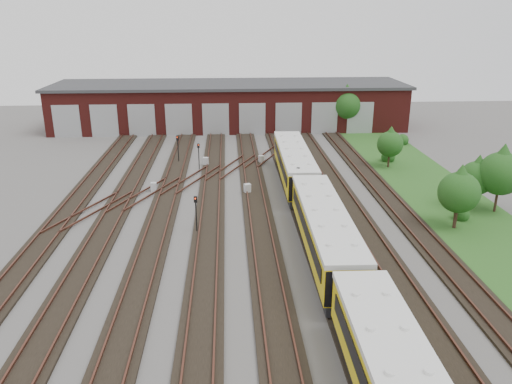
{
  "coord_description": "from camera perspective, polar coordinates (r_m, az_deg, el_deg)",
  "views": [
    {
      "loc": [
        -0.41,
        -33.67,
        15.77
      ],
      "look_at": [
        1.82,
        4.83,
        2.0
      ],
      "focal_mm": 35.0,
      "sensor_mm": 36.0,
      "label": 1
    }
  ],
  "objects": [
    {
      "name": "relay_cabinet_2",
      "position": [
        46.29,
        -0.99,
        0.36
      ],
      "size": [
        0.71,
        0.65,
        0.96
      ],
      "primitive_type": "cube",
      "rotation": [
        0.0,
        0.0,
        0.37
      ],
      "color": "#B9BBBF",
      "rests_on": "ground"
    },
    {
      "name": "tree_0",
      "position": [
        71.56,
        10.3,
        10.16
      ],
      "size": [
        4.09,
        4.09,
        6.78
      ],
      "color": "#362118",
      "rests_on": "ground"
    },
    {
      "name": "relay_cabinet_3",
      "position": [
        55.89,
        0.6,
        3.74
      ],
      "size": [
        0.66,
        0.61,
        0.9
      ],
      "primitive_type": "cube",
      "rotation": [
        0.0,
        0.0,
        0.36
      ],
      "color": "#B9BBBF",
      "rests_on": "ground"
    },
    {
      "name": "ground",
      "position": [
        37.18,
        -2.39,
        -5.46
      ],
      "size": [
        120.0,
        120.0,
        0.0
      ],
      "primitive_type": "plane",
      "color": "#4C4947",
      "rests_on": "ground"
    },
    {
      "name": "grass_verge",
      "position": [
        50.31,
        19.56,
        0.24
      ],
      "size": [
        8.0,
        55.0,
        0.05
      ],
      "primitive_type": "cube",
      "color": "#26511B",
      "rests_on": "ground"
    },
    {
      "name": "bush_0",
      "position": [
        43.71,
        22.47,
        -2.19
      ],
      "size": [
        1.25,
        1.25,
        1.25
      ],
      "primitive_type": "sphere",
      "color": "#1A4012",
      "rests_on": "ground"
    },
    {
      "name": "relay_cabinet_4",
      "position": [
        57.09,
        5.04,
        4.01
      ],
      "size": [
        0.6,
        0.52,
        0.9
      ],
      "primitive_type": "cube",
      "rotation": [
        0.0,
        0.0,
        0.15
      ],
      "color": "#B9BBBF",
      "rests_on": "ground"
    },
    {
      "name": "relay_cabinet_0",
      "position": [
        47.9,
        -11.62,
        0.56
      ],
      "size": [
        0.53,
        0.44,
        0.87
      ],
      "primitive_type": "cube",
      "rotation": [
        0.0,
        0.0,
        -0.01
      ],
      "color": "#B9BBBF",
      "rests_on": "ground"
    },
    {
      "name": "track_network",
      "position": [
        37.67,
        -2.66,
        -4.94
      ],
      "size": [
        30.4,
        70.0,
        0.33
      ],
      "color": "black",
      "rests_on": "ground"
    },
    {
      "name": "signal_mast_3",
      "position": [
        42.67,
        4.81,
        1.13
      ],
      "size": [
        0.3,
        0.29,
        3.57
      ],
      "rotation": [
        0.0,
        0.0,
        -0.4
      ],
      "color": "black",
      "rests_on": "ground"
    },
    {
      "name": "signal_mast_1",
      "position": [
        53.71,
        -6.57,
        4.47
      ],
      "size": [
        0.26,
        0.25,
        2.84
      ],
      "rotation": [
        0.0,
        0.0,
        0.34
      ],
      "color": "black",
      "rests_on": "ground"
    },
    {
      "name": "maintenance_shed",
      "position": [
        74.71,
        -3.01,
        9.94
      ],
      "size": [
        51.0,
        12.5,
        6.35
      ],
      "color": "#581916",
      "rests_on": "ground"
    },
    {
      "name": "relay_cabinet_1",
      "position": [
        55.17,
        -5.78,
        3.46
      ],
      "size": [
        0.66,
        0.58,
        0.97
      ],
      "primitive_type": "cube",
      "rotation": [
        0.0,
        0.0,
        -0.19
      ],
      "color": "#B9BBBF",
      "rests_on": "ground"
    },
    {
      "name": "metro_train",
      "position": [
        34.02,
        7.86,
        -4.5
      ],
      "size": [
        3.05,
        47.41,
        3.18
      ],
      "rotation": [
        0.0,
        0.0,
        -0.02
      ],
      "color": "black",
      "rests_on": "ground"
    },
    {
      "name": "bush_2",
      "position": [
        66.9,
        16.41,
        5.9
      ],
      "size": [
        1.57,
        1.57,
        1.57
      ],
      "primitive_type": "sphere",
      "color": "#1A4012",
      "rests_on": "ground"
    },
    {
      "name": "tree_1",
      "position": [
        55.62,
        15.11,
        5.65
      ],
      "size": [
        2.77,
        2.77,
        4.6
      ],
      "color": "#362118",
      "rests_on": "ground"
    },
    {
      "name": "signal_mast_0",
      "position": [
        37.82,
        -6.88,
        -2.01
      ],
      "size": [
        0.26,
        0.24,
        2.96
      ],
      "rotation": [
        0.0,
        0.0,
        -0.11
      ],
      "color": "black",
      "rests_on": "ground"
    },
    {
      "name": "signal_mast_2",
      "position": [
        56.46,
        -8.91,
        5.31
      ],
      "size": [
        0.32,
        0.3,
        3.11
      ],
      "rotation": [
        0.0,
        0.0,
        -0.39
      ],
      "color": "black",
      "rests_on": "ground"
    },
    {
      "name": "tree_3",
      "position": [
        40.87,
        22.26,
        0.46
      ],
      "size": [
        3.16,
        3.16,
        5.24
      ],
      "color": "#362118",
      "rests_on": "ground"
    },
    {
      "name": "tree_4",
      "position": [
        46.03,
        23.99,
        1.89
      ],
      "size": [
        2.88,
        2.88,
        4.77
      ],
      "color": "#362118",
      "rests_on": "ground"
    },
    {
      "name": "tree_2",
      "position": [
        45.65,
        26.26,
        2.42
      ],
      "size": [
        3.6,
        3.6,
        5.96
      ],
      "color": "#362118",
      "rests_on": "ground"
    },
    {
      "name": "bush_1",
      "position": [
        58.53,
        14.89,
        4.13
      ],
      "size": [
        1.54,
        1.54,
        1.54
      ],
      "primitive_type": "sphere",
      "color": "#1A4012",
      "rests_on": "ground"
    }
  ]
}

